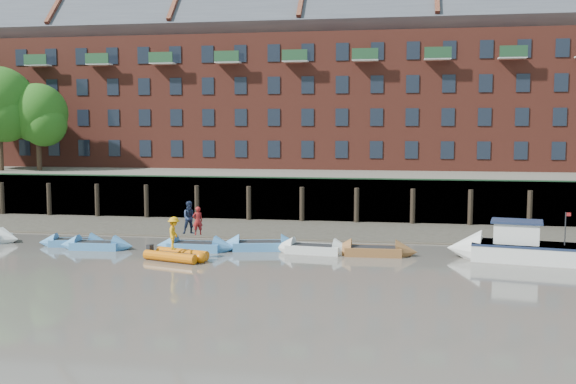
% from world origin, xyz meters
% --- Properties ---
extents(ground, '(220.00, 220.00, 0.00)m').
position_xyz_m(ground, '(0.00, 0.00, 0.00)').
color(ground, '#5C564F').
rests_on(ground, ground).
extents(foreshore, '(110.00, 8.00, 0.50)m').
position_xyz_m(foreshore, '(0.00, 18.00, 0.00)').
color(foreshore, '#3D382F').
rests_on(foreshore, ground).
extents(mud_band, '(110.00, 1.60, 0.10)m').
position_xyz_m(mud_band, '(0.00, 14.60, 0.00)').
color(mud_band, '#4C4336').
rests_on(mud_band, ground).
extents(river_wall, '(110.00, 1.23, 3.30)m').
position_xyz_m(river_wall, '(-0.00, 22.38, 1.59)').
color(river_wall, '#2D2A26').
rests_on(river_wall, ground).
extents(bank_terrace, '(110.00, 28.00, 3.20)m').
position_xyz_m(bank_terrace, '(0.00, 36.00, 1.60)').
color(bank_terrace, '#5E594D').
rests_on(bank_terrace, ground).
extents(apartment_terrace, '(80.60, 15.56, 20.98)m').
position_xyz_m(apartment_terrace, '(-0.00, 36.99, 12.82)').
color(apartment_terrace, brown).
rests_on(apartment_terrace, bank_terrace).
extents(rowboat_1, '(4.23, 1.87, 1.18)m').
position_xyz_m(rowboat_1, '(-9.93, 9.90, 0.21)').
color(rowboat_1, '#4583C0').
rests_on(rowboat_1, ground).
extents(rowboat_2, '(4.39, 1.46, 1.26)m').
position_xyz_m(rowboat_2, '(-8.11, 9.11, 0.22)').
color(rowboat_2, '#4583C0').
rests_on(rowboat_2, ground).
extents(rowboat_3, '(4.66, 1.42, 1.35)m').
position_xyz_m(rowboat_3, '(-2.36, 9.63, 0.24)').
color(rowboat_3, '#4583C0').
rests_on(rowboat_3, ground).
extents(rowboat_4, '(4.98, 2.33, 1.39)m').
position_xyz_m(rowboat_4, '(1.23, 10.45, 0.25)').
color(rowboat_4, '#4583C0').
rests_on(rowboat_4, ground).
extents(rowboat_5, '(4.77, 1.83, 1.35)m').
position_xyz_m(rowboat_5, '(4.38, 9.95, 0.24)').
color(rowboat_5, silver).
rests_on(rowboat_5, ground).
extents(rowboat_6, '(4.81, 1.49, 1.39)m').
position_xyz_m(rowboat_6, '(7.68, 9.85, 0.25)').
color(rowboat_6, brown).
rests_on(rowboat_6, ground).
extents(rib_tender, '(3.54, 2.51, 0.60)m').
position_xyz_m(rib_tender, '(-2.42, 6.82, 0.26)').
color(rib_tender, '#D36408').
rests_on(rib_tender, ground).
extents(motor_launch, '(6.89, 3.28, 2.73)m').
position_xyz_m(motor_launch, '(14.48, 9.71, 0.70)').
color(motor_launch, silver).
rests_on(motor_launch, ground).
extents(person_rower_a, '(0.70, 0.64, 1.61)m').
position_xyz_m(person_rower_a, '(-2.22, 9.68, 1.71)').
color(person_rower_a, maroon).
rests_on(person_rower_a, rowboat_3).
extents(person_rower_b, '(1.14, 1.05, 1.89)m').
position_xyz_m(person_rower_b, '(-2.73, 9.88, 1.85)').
color(person_rower_b, '#19233F').
rests_on(person_rower_b, rowboat_3).
extents(person_rib_crew, '(0.80, 1.21, 1.74)m').
position_xyz_m(person_rib_crew, '(-2.68, 6.91, 1.43)').
color(person_rib_crew, orange).
rests_on(person_rib_crew, rib_tender).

